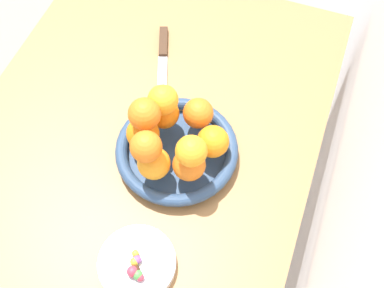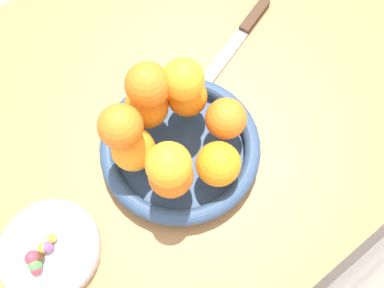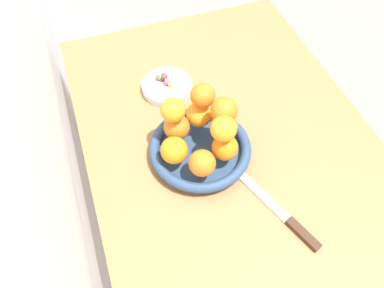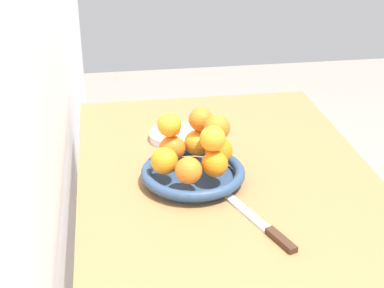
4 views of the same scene
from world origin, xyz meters
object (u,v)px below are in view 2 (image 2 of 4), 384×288
candy_ball_5 (32,258)px  knife (239,37)px  candy_dish (51,249)px  candy_ball_0 (48,247)px  candy_ball_2 (38,258)px  candy_ball_3 (43,248)px  orange_4 (218,164)px  orange_3 (171,175)px  candy_ball_7 (36,270)px  orange_6 (183,80)px  orange_2 (133,149)px  orange_5 (226,119)px  candy_ball_1 (47,248)px  orange_9 (121,126)px  orange_0 (187,97)px  dining_table (148,137)px  fruit_bowl (180,147)px  orange_1 (145,108)px  orange_7 (148,85)px  orange_8 (169,165)px  candy_ball_4 (35,265)px

candy_ball_5 → knife: size_ratio=0.09×
candy_dish → knife: candy_dish is taller
candy_ball_0 → candy_ball_2: (0.02, 0.00, 0.00)m
candy_ball_3 → orange_4: bearing=167.1°
candy_ball_5 → orange_3: bearing=172.3°
candy_ball_7 → candy_ball_2: bearing=-128.4°
orange_6 → knife: size_ratio=0.25×
orange_2 → orange_5: orange_2 is taller
candy_ball_1 → candy_ball_3: bearing=-36.2°
orange_9 → orange_0: bearing=-173.1°
candy_dish → candy_ball_1: (-0.00, 0.00, 0.02)m
dining_table → orange_2: orange_2 is taller
fruit_bowl → orange_4: (-0.02, 0.07, 0.05)m
fruit_bowl → orange_1: orange_1 is taller
knife → candy_ball_0: bearing=16.1°
orange_5 → orange_9: (0.14, -0.05, 0.06)m
orange_6 → orange_4: bearing=79.1°
orange_1 → candy_ball_1: 0.25m
orange_7 → candy_ball_5: 0.29m
candy_ball_0 → candy_ball_1: bearing=13.6°
orange_4 → knife: 0.29m
orange_2 → orange_7: 0.10m
orange_1 → orange_8: orange_8 is taller
orange_6 → candy_ball_3: (0.29, 0.05, -0.11)m
candy_ball_2 → knife: 0.51m
orange_3 → orange_6: size_ratio=1.07×
fruit_bowl → candy_ball_5: bearing=3.3°
candy_ball_5 → orange_4: bearing=168.7°
orange_2 → candy_ball_2: (0.20, 0.04, -0.04)m
fruit_bowl → candy_ball_7: fruit_bowl is taller
fruit_bowl → candy_ball_1: fruit_bowl is taller
orange_5 → candy_ball_0: orange_5 is taller
orange_1 → orange_5: size_ratio=1.06×
orange_2 → orange_8: (-0.02, 0.07, 0.06)m
orange_0 → orange_9: orange_9 is taller
orange_4 → orange_8: size_ratio=1.10×
candy_ball_3 → candy_ball_2: bearing=33.1°
orange_7 → candy_ball_4: 0.30m
candy_dish → orange_9: size_ratio=2.39×
dining_table → candy_ball_3: candy_ball_3 is taller
orange_2 → orange_9: size_ratio=1.07×
orange_7 → candy_ball_4: orange_7 is taller
orange_4 → candy_ball_5: 0.30m
candy_dish → orange_6: (-0.29, -0.05, 0.12)m
fruit_bowl → candy_ball_4: same height
candy_dish → candy_ball_1: bearing=141.1°
orange_7 → candy_ball_5: orange_7 is taller
fruit_bowl → candy_ball_7: 0.28m
fruit_bowl → knife: fruit_bowl is taller
candy_dish → orange_3: bearing=171.0°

